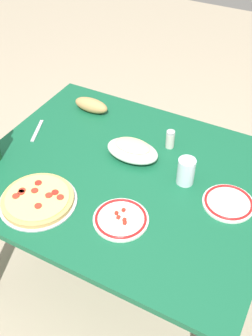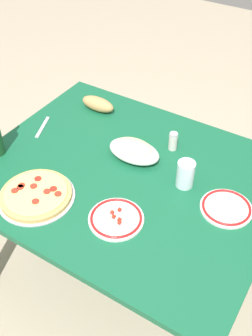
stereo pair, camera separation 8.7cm
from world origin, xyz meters
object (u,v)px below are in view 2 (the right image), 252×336
Objects in this scene: dining_table at (126,191)px; baked_pasta_dish at (134,150)px; spice_shaker at (173,141)px; bread_loaf at (98,104)px; water_glass at (185,174)px; pepperoni_pizza at (36,195)px; side_plate_near at (116,218)px; side_plate_far at (226,208)px.

dining_table is 5.29× the size of baked_pasta_dish.
baked_pasta_dish is 2.76× the size of spice_shaker.
water_glass is at bearing 156.94° from bread_loaf.
pepperoni_pizza is 0.34m from side_plate_near.
spice_shaker is at bearing -129.09° from baked_pasta_dish.
pepperoni_pizza is 0.65m from spice_shaker.
spice_shaker is (0.01, -0.50, 0.03)m from side_plate_near.
pepperoni_pizza is at bearing 64.13° from baked_pasta_dish.
dining_table is 6.21× the size of side_plate_far.
baked_pasta_dish is at bearing -115.87° from pepperoni_pizza.
side_plate_far is (-0.33, -0.27, -0.00)m from side_plate_near.
side_plate_near is at bearing 39.26° from side_plate_far.
side_plate_far is at bearing 147.46° from spice_shaker.
baked_pasta_dish is at bearing 147.53° from bread_loaf.
water_glass reaches higher than dining_table.
baked_pasta_dish is 1.13× the size of side_plate_near.
baked_pasta_dish reaches higher than pepperoni_pizza.
side_plate_far is at bearing 170.64° from baked_pasta_dish.
spice_shaker is at bearing -51.12° from water_glass.
side_plate_far reaches higher than dining_table.
baked_pasta_dish is (-0.20, -0.42, 0.03)m from pepperoni_pizza.
water_glass is 0.21m from side_plate_far.
baked_pasta_dish is 0.42m from bread_loaf.
water_glass reaches higher than bread_loaf.
spice_shaker reaches higher than side_plate_near.
water_glass is (-0.47, -0.38, 0.05)m from pepperoni_pizza.
dining_table is 0.41m from pepperoni_pizza.
spice_shaker is (-0.09, -0.25, 0.15)m from dining_table.
water_glass is at bearing -10.66° from side_plate_far.
pepperoni_pizza reaches higher than dining_table.
side_plate_near reaches higher than dining_table.
water_glass is 0.24m from spice_shaker.
side_plate_near is (-0.13, 0.35, -0.03)m from baked_pasta_dish.
side_plate_far is 2.35× the size of spice_shaker.
baked_pasta_dish is 0.47m from side_plate_far.
bread_loaf is at bearing -32.47° from baked_pasta_dish.
side_plate_near is 0.43m from side_plate_far.
bread_loaf is (0.15, -0.64, 0.02)m from pepperoni_pizza.
baked_pasta_dish reaches higher than side_plate_near.
dining_table is 5.95× the size of side_plate_near.
side_plate_far is at bearing -140.74° from side_plate_near.
spice_shaker is at bearing 170.46° from bread_loaf.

